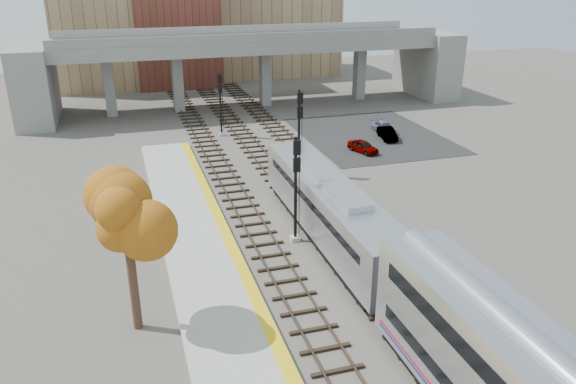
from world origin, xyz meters
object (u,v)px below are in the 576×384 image
object	(u,v)px
signal_mast_near	(296,192)
signal_mast_far	(221,106)
car_a	(363,146)
locomotive	(330,208)
car_c	(384,127)
car_b	(387,134)
signal_mast_mid	(299,133)
tree	(125,217)

from	to	relation	value
signal_mast_near	signal_mast_far	size ratio (longest dim) A/B	1.06
car_a	locomotive	bearing A→B (deg)	-140.19
car_c	car_a	bearing A→B (deg)	-136.95
car_b	signal_mast_far	bearing A→B (deg)	167.82
signal_mast_mid	car_b	size ratio (longest dim) A/B	1.99
locomotive	tree	world-z (taller)	tree
signal_mast_mid	signal_mast_far	distance (m)	14.27
signal_mast_near	car_c	size ratio (longest dim) A/B	1.91
signal_mast_near	car_c	bearing A→B (deg)	52.07
signal_mast_mid	car_c	distance (m)	16.50
signal_mast_far	car_b	size ratio (longest dim) A/B	1.80
signal_mast_far	car_b	xyz separation A→B (m)	(16.05, -6.37, -2.55)
locomotive	car_b	distance (m)	24.20
signal_mast_near	car_b	distance (m)	25.15
tree	signal_mast_mid	bearing A→B (deg)	52.11
locomotive	signal_mast_mid	world-z (taller)	signal_mast_mid
locomotive	car_c	size ratio (longest dim) A/B	5.18
signal_mast_mid	car_c	bearing A→B (deg)	37.55
locomotive	tree	distance (m)	14.36
signal_mast_far	car_a	distance (m)	15.51
signal_mast_far	car_a	bearing A→B (deg)	-39.08
signal_mast_far	tree	world-z (taller)	tree
locomotive	signal_mast_near	size ratio (longest dim) A/B	2.72
signal_mast_far	car_a	world-z (taller)	signal_mast_far
tree	locomotive	bearing A→B (deg)	26.24
locomotive	signal_mast_near	xyz separation A→B (m)	(-2.10, 0.55, 1.20)
car_a	car_c	bearing A→B (deg)	29.65
locomotive	tree	xyz separation A→B (m)	(-12.44, -6.13, 3.74)
signal_mast_mid	tree	world-z (taller)	tree
locomotive	car_b	size ratio (longest dim) A/B	5.20
tree	car_a	bearing A→B (deg)	45.46
car_a	car_b	bearing A→B (deg)	18.59
signal_mast_far	tree	distance (m)	33.95
locomotive	car_a	bearing A→B (deg)	59.27
signal_mast_near	car_a	size ratio (longest dim) A/B	2.07
signal_mast_near	tree	xyz separation A→B (m)	(-10.34, -6.68, 2.55)
car_a	signal_mast_far	bearing A→B (deg)	121.46
signal_mast_far	locomotive	bearing A→B (deg)	-85.40
signal_mast_far	car_c	distance (m)	17.56
car_b	locomotive	bearing A→B (deg)	-115.82
locomotive	signal_mast_near	bearing A→B (deg)	165.29
locomotive	signal_mast_far	distance (m)	26.18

